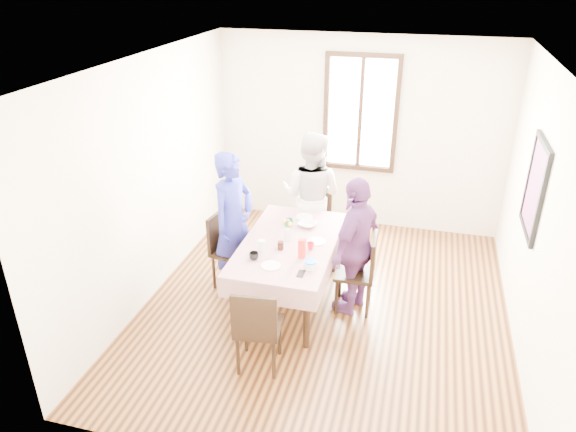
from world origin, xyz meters
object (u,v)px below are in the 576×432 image
Objects in this scene: chair_far at (311,223)px; chair_near at (259,326)px; person_left at (233,222)px; chair_left at (233,251)px; person_far at (311,196)px; chair_right at (355,272)px; person_right at (354,246)px; dining_table at (289,272)px.

chair_far is 2.24m from chair_near.
person_left reaches higher than chair_near.
chair_left is at bearing 60.58° from chair_far.
person_left is (-0.71, -0.97, 0.38)m from chair_far.
person_far is (0.73, 0.95, 0.39)m from chair_left.
chair_right is 1.30m from chair_far.
person_right reaches higher than chair_far.
person_right is at bearing 52.26° from chair_near.
chair_left is 1.46m from chair_right.
chair_right is at bearing 51.57° from chair_near.
chair_left is at bearing 60.72° from person_far.
dining_table is 1.03× the size of person_right.
chair_far is 1.33m from person_right.
chair_far is at bearing -16.13° from person_left.
chair_near is 2.25m from person_far.
chair_near is 1.41m from person_right.
chair_right is 1.38m from chair_near.
chair_far is 1.00× the size of chair_near.
person_right is at bearing 94.51° from chair_left.
chair_left and chair_near have the same top height.
person_left is 1.06× the size of person_right.
chair_far and chair_near have the same top height.
person_left is at bearing 167.87° from dining_table.
chair_right is at bearing 94.57° from chair_left.
chair_right and chair_near have the same top height.
person_left is at bearing 112.67° from chair_near.
chair_right is 0.54× the size of person_far.
chair_right reaches higher than dining_table.
chair_right is at bearing 109.31° from person_right.
person_left is (-1.44, 0.10, 0.38)m from chair_right.
chair_right is 1.00× the size of chair_near.
chair_far is (-0.73, 1.07, 0.00)m from chair_right.
chair_near is at bearing 145.61° from chair_right.
dining_table is at bearing 91.54° from chair_right.
person_far is 1.07× the size of person_right.
chair_near is at bearing -11.94° from person_right.
chair_near is (0.73, -1.27, 0.00)m from chair_left.
chair_near is at bearing 38.39° from chair_left.
person_far reaches higher than chair_right.
chair_left reaches higher than dining_table.
person_left is (-0.71, 0.15, 0.46)m from dining_table.
person_right is at bearing 87.55° from chair_right.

